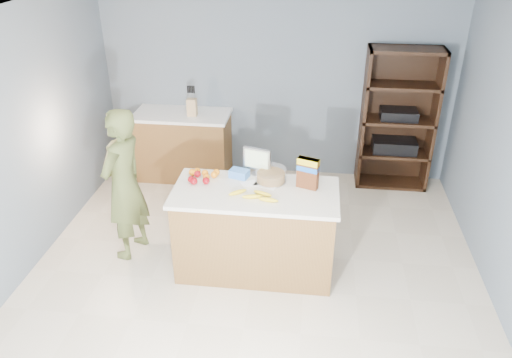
# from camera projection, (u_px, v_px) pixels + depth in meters

# --- Properties ---
(floor) EXTENTS (4.50, 5.00, 0.02)m
(floor) POSITION_uv_depth(u_px,v_px,m) (252.00, 287.00, 4.83)
(floor) COLOR beige
(floor) RESTS_ON ground
(walls) EXTENTS (4.52, 5.02, 2.51)m
(walls) POSITION_uv_depth(u_px,v_px,m) (251.00, 129.00, 4.04)
(walls) COLOR slate
(walls) RESTS_ON ground
(counter_peninsula) EXTENTS (1.56, 0.76, 0.90)m
(counter_peninsula) POSITION_uv_depth(u_px,v_px,m) (255.00, 234.00, 4.89)
(counter_peninsula) COLOR brown
(counter_peninsula) RESTS_ON ground
(back_cabinet) EXTENTS (1.24, 0.62, 0.90)m
(back_cabinet) POSITION_uv_depth(u_px,v_px,m) (184.00, 145.00, 6.67)
(back_cabinet) COLOR brown
(back_cabinet) RESTS_ON ground
(shelving_unit) EXTENTS (0.90, 0.40, 1.80)m
(shelving_unit) POSITION_uv_depth(u_px,v_px,m) (397.00, 121.00, 6.30)
(shelving_unit) COLOR black
(shelving_unit) RESTS_ON ground
(person) EXTENTS (0.52, 0.66, 1.60)m
(person) POSITION_uv_depth(u_px,v_px,m) (124.00, 185.00, 4.97)
(person) COLOR #4E572B
(person) RESTS_ON ground
(knife_block) EXTENTS (0.12, 0.10, 0.31)m
(knife_block) POSITION_uv_depth(u_px,v_px,m) (192.00, 107.00, 6.33)
(knife_block) COLOR tan
(knife_block) RESTS_ON back_cabinet
(envelopes) EXTENTS (0.37, 0.22, 0.00)m
(envelopes) POSITION_uv_depth(u_px,v_px,m) (259.00, 184.00, 4.77)
(envelopes) COLOR white
(envelopes) RESTS_ON counter_peninsula
(bananas) EXTENTS (0.48, 0.21, 0.04)m
(bananas) POSITION_uv_depth(u_px,v_px,m) (255.00, 195.00, 4.55)
(bananas) COLOR yellow
(bananas) RESTS_ON counter_peninsula
(apples) EXTENTS (0.22, 0.22, 0.07)m
(apples) POSITION_uv_depth(u_px,v_px,m) (197.00, 179.00, 4.80)
(apples) COLOR maroon
(apples) RESTS_ON counter_peninsula
(oranges) EXTENTS (0.30, 0.18, 0.07)m
(oranges) POSITION_uv_depth(u_px,v_px,m) (204.00, 173.00, 4.90)
(oranges) COLOR orange
(oranges) RESTS_ON counter_peninsula
(blue_carton) EXTENTS (0.21, 0.17, 0.08)m
(blue_carton) POSITION_uv_depth(u_px,v_px,m) (239.00, 174.00, 4.88)
(blue_carton) COLOR blue
(blue_carton) RESTS_ON counter_peninsula
(salad_bowl) EXTENTS (0.30, 0.30, 0.13)m
(salad_bowl) POSITION_uv_depth(u_px,v_px,m) (271.00, 176.00, 4.81)
(salad_bowl) COLOR #267219
(salad_bowl) RESTS_ON counter_peninsula
(tv) EXTENTS (0.28, 0.12, 0.28)m
(tv) POSITION_uv_depth(u_px,v_px,m) (257.00, 160.00, 4.88)
(tv) COLOR silver
(tv) RESTS_ON counter_peninsula
(cereal_box) EXTENTS (0.22, 0.14, 0.30)m
(cereal_box) POSITION_uv_depth(u_px,v_px,m) (308.00, 171.00, 4.64)
(cereal_box) COLOR #592B14
(cereal_box) RESTS_ON counter_peninsula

